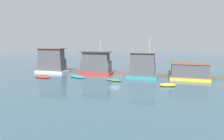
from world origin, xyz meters
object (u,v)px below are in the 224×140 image
Objects in this scene: houseboat_teal at (142,67)px; mooring_post_far_right at (178,72)px; houseboat_red at (96,64)px; houseboat_yellow at (189,72)px; mooring_post_far_left at (196,73)px; houseboat_white at (52,62)px; dinghy_green at (114,80)px; dinghy_teal at (77,76)px; dinghy_red at (42,77)px; mooring_post_near_right at (169,74)px; dinghy_yellow at (168,85)px.

houseboat_teal is 7.32m from mooring_post_far_right.
houseboat_red is 1.07× the size of houseboat_yellow.
houseboat_red is at bearing -175.86° from mooring_post_far_left.
dinghy_green is (16.36, -4.55, -2.33)m from houseboat_white.
houseboat_red is at bearing 62.36° from dinghy_teal.
mooring_post_near_right is at bearing 18.07° from dinghy_red.
mooring_post_far_left is (22.65, 5.92, 0.79)m from dinghy_teal.
mooring_post_near_right is at bearing 87.22° from dinghy_yellow.
houseboat_yellow is 28.60m from dinghy_red.
houseboat_white is 3.54× the size of mooring_post_far_left.
dinghy_green is (5.58, -5.25, -2.01)m from houseboat_red.
dinghy_red is at bearing -167.27° from houseboat_yellow.
mooring_post_near_right is (26.14, 2.17, -1.84)m from houseboat_white.
dinghy_green is 1.10× the size of dinghy_yellow.
dinghy_green is at bearing -149.46° from mooring_post_far_right.
houseboat_white is 21.02m from houseboat_teal.
dinghy_green is at bearing -159.10° from houseboat_yellow.
houseboat_white is 9.53m from dinghy_teal.
houseboat_white is 26.51m from dinghy_yellow.
mooring_post_far_left is (10.09, 2.57, -1.28)m from houseboat_teal.
dinghy_green is at bearing -15.55° from houseboat_white.
mooring_post_far_left is at bearing 0.00° from mooring_post_near_right.
mooring_post_far_right reaches higher than dinghy_red.
dinghy_green is 13.26m from mooring_post_far_right.
dinghy_teal is at bearing -168.63° from houseboat_yellow.
mooring_post_far_right reaches higher than mooring_post_far_left.
dinghy_red is (-27.87, -6.29, -1.30)m from houseboat_yellow.
houseboat_teal is at bearing -159.14° from mooring_post_far_right.
dinghy_yellow is at bearing -123.75° from mooring_post_far_left.
houseboat_yellow reaches higher than dinghy_red.
dinghy_teal is at bearing 173.10° from dinghy_yellow.
houseboat_red is 2.18× the size of dinghy_green.
houseboat_teal is at bearing 41.73° from dinghy_green.
houseboat_yellow is 5.00× the size of mooring_post_near_right.
dinghy_teal reaches higher than dinghy_red.
houseboat_red is 7.92m from dinghy_green.
mooring_post_far_right is at bearing 17.01° from dinghy_red.
houseboat_teal is at bearing 131.05° from dinghy_yellow.
houseboat_teal is at bearing -6.12° from houseboat_red.
houseboat_red is 18.86m from houseboat_yellow.
mooring_post_far_left is (29.34, 7.95, 0.79)m from dinghy_red.
houseboat_yellow reaches higher than dinghy_yellow.
mooring_post_near_right is 4.97m from mooring_post_far_left.
dinghy_red is 1.00× the size of dinghy_teal.
houseboat_yellow is at bearing -41.59° from mooring_post_far_right.
houseboat_red is 16.46m from dinghy_yellow.
houseboat_red is 15.51m from mooring_post_near_right.
mooring_post_near_right is at bearing 154.56° from houseboat_yellow.
mooring_post_far_right is at bearing 20.86° from houseboat_teal.
dinghy_teal is 1.38× the size of dinghy_yellow.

